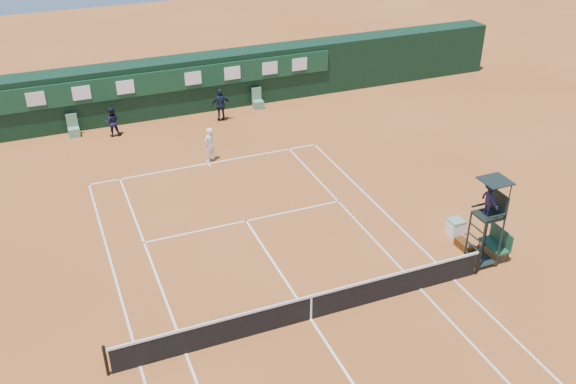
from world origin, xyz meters
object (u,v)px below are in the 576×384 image
object	(u,v)px
tennis_net	(311,307)
cooler	(455,227)
umpire_chair	(490,205)
player_bench	(497,241)
player	(209,145)

from	to	relation	value
tennis_net	cooler	distance (m)	7.62
tennis_net	umpire_chair	world-z (taller)	umpire_chair
tennis_net	player_bench	xyz separation A→B (m)	(7.77, 0.70, 0.09)
umpire_chair	player	bearing A→B (deg)	120.11
umpire_chair	player_bench	size ratio (longest dim) A/B	2.85
tennis_net	umpire_chair	xyz separation A→B (m)	(6.93, 0.48, 1.95)
cooler	player_bench	bearing A→B (deg)	-72.25
player	cooler	bearing A→B (deg)	94.06
player	player_bench	bearing A→B (deg)	91.66
player_bench	cooler	world-z (taller)	player_bench
umpire_chair	cooler	size ratio (longest dim) A/B	5.30
player	umpire_chair	bearing A→B (deg)	88.15
umpire_chair	cooler	bearing A→B (deg)	81.62
player	tennis_net	bearing A→B (deg)	57.22
umpire_chair	player_bench	bearing A→B (deg)	14.15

